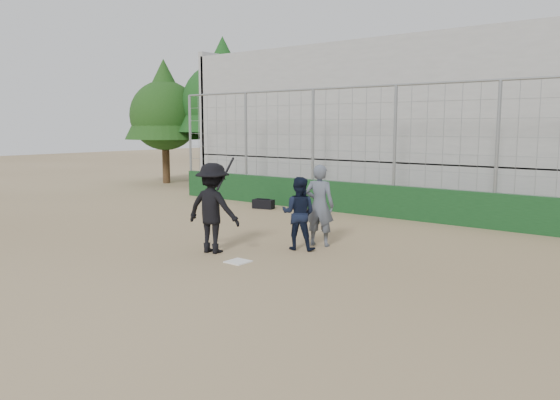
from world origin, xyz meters
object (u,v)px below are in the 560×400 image
Objects in this scene: batter_at_plate at (213,208)px; umpire at (319,209)px; catcher_crouched at (299,225)px; equipment_bag at (263,204)px.

umpire is (1.47, 2.02, -0.14)m from batter_at_plate.
batter_at_plate reaches higher than catcher_crouched.
catcher_crouched is 0.73m from umpire.
umpire is 6.04m from equipment_bag.
catcher_crouched is at bearing 45.36° from batter_at_plate.
catcher_crouched is at bearing 64.01° from umpire.
batter_at_plate is at bearing -134.64° from catcher_crouched.
catcher_crouched is 6.34m from equipment_bag.
umpire is 2.21× the size of equipment_bag.
batter_at_plate is 2.50m from umpire.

